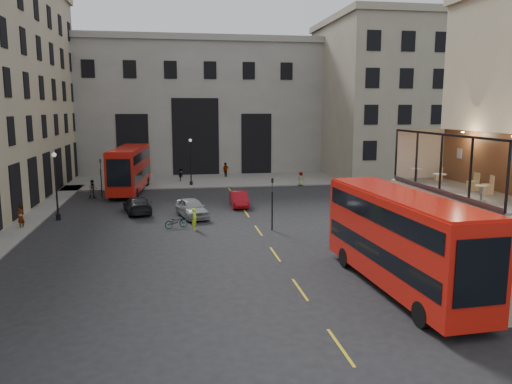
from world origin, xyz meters
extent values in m
plane|color=black|center=(0.00, 0.00, 0.00)|extent=(140.00, 140.00, 0.00)
cube|color=black|center=(4.98, 0.00, 2.00)|extent=(0.08, 9.20, 3.00)
cube|color=brown|center=(7.97, 0.00, 6.05)|extent=(0.04, 10.00, 2.90)
cube|color=beige|center=(6.50, 5.00, 6.05)|extent=(3.00, 0.04, 2.90)
cube|color=black|center=(6.50, 0.00, 7.50)|extent=(3.00, 10.00, 0.04)
cube|color=slate|center=(5.00, 0.00, 4.70)|extent=(0.12, 10.00, 0.18)
cube|color=black|center=(5.00, 0.00, 7.45)|extent=(0.12, 10.00, 0.10)
cube|color=beige|center=(7.92, 3.20, 6.20)|extent=(0.04, 0.45, 0.55)
cylinder|color=#FFD899|center=(7.30, 2.00, 7.45)|extent=(0.12, 0.12, 0.05)
cube|color=#B8AA8A|center=(6.50, 0.00, 2.25)|extent=(3.00, 11.00, 4.50)
cube|color=slate|center=(6.50, 0.00, 4.55)|extent=(3.00, 10.00, 0.10)
cube|color=#9B9890|center=(-5.00, 48.00, 9.00)|extent=(34.00, 10.00, 18.00)
cube|color=#9B9890|center=(-5.00, 48.00, 17.60)|extent=(35.00, 10.60, 0.80)
cube|color=black|center=(-5.00, 42.96, 5.00)|extent=(6.00, 0.12, 10.00)
cube|color=black|center=(-13.00, 42.96, 4.00)|extent=(4.00, 0.12, 8.00)
cube|color=black|center=(3.00, 42.96, 4.00)|extent=(4.00, 0.12, 8.00)
cube|color=#9C957E|center=(20.00, 40.00, 10.00)|extent=(16.00, 18.00, 20.00)
cube|color=#9C957E|center=(20.00, 40.00, 19.60)|extent=(16.60, 18.60, 0.80)
cube|color=slate|center=(-6.00, 38.00, 0.06)|extent=(40.00, 12.00, 0.12)
cylinder|color=black|center=(-1.00, 12.00, 1.40)|extent=(0.10, 0.10, 2.80)
imported|color=black|center=(-1.00, 12.00, 3.30)|extent=(0.16, 0.20, 1.00)
cylinder|color=black|center=(-15.00, 28.00, 1.40)|extent=(0.10, 0.10, 2.80)
imported|color=black|center=(-15.00, 28.00, 3.30)|extent=(0.16, 0.20, 1.00)
cylinder|color=black|center=(-17.00, 18.00, 2.50)|extent=(0.14, 0.14, 5.00)
cylinder|color=black|center=(-17.00, 18.00, 0.25)|extent=(0.36, 0.36, 0.50)
sphere|color=silver|center=(-17.00, 18.00, 5.15)|extent=(0.36, 0.36, 0.36)
cylinder|color=black|center=(-6.00, 34.00, 2.50)|extent=(0.14, 0.14, 5.00)
cylinder|color=black|center=(-6.00, 34.00, 0.25)|extent=(0.36, 0.36, 0.50)
sphere|color=silver|center=(-6.00, 34.00, 5.15)|extent=(0.36, 0.36, 0.36)
cube|color=red|center=(2.76, -0.69, 2.52)|extent=(3.32, 11.94, 4.19)
cube|color=black|center=(2.76, -0.69, 1.93)|extent=(3.32, 11.30, 0.86)
cube|color=black|center=(2.76, -0.69, 3.81)|extent=(3.32, 11.30, 0.86)
cube|color=red|center=(2.76, -0.69, 4.65)|extent=(3.20, 11.70, 0.13)
cylinder|color=black|center=(1.33, 3.02, 0.54)|extent=(0.36, 1.09, 1.07)
cylinder|color=black|center=(3.77, 3.15, 0.54)|extent=(0.36, 1.09, 1.07)
cylinder|color=black|center=(1.76, -4.89, 0.54)|extent=(0.36, 1.09, 1.07)
cylinder|color=black|center=(4.20, -4.75, 0.54)|extent=(0.36, 1.09, 1.07)
cube|color=#AB140B|center=(-12.45, 30.73, 2.52)|extent=(3.68, 11.98, 4.18)
cube|color=black|center=(-12.45, 30.73, 1.93)|extent=(3.67, 11.34, 0.86)
cube|color=black|center=(-12.45, 30.73, 3.81)|extent=(3.67, 11.34, 0.86)
cube|color=#AB140B|center=(-12.45, 30.73, 4.64)|extent=(3.56, 11.73, 0.13)
cylinder|color=black|center=(-13.34, 34.60, 0.54)|extent=(0.39, 1.09, 1.07)
cylinder|color=black|center=(-10.91, 34.39, 0.54)|extent=(0.39, 1.09, 1.07)
cylinder|color=black|center=(-14.02, 26.73, 0.54)|extent=(0.39, 1.09, 1.07)
cylinder|color=black|center=(-11.58, 26.52, 0.54)|extent=(0.39, 1.09, 1.07)
imported|color=#9D9EA4|center=(-6.56, 17.25, 0.77)|extent=(2.89, 4.85, 1.55)
imported|color=#A20913|center=(-2.22, 21.14, 0.66)|extent=(1.45, 4.05, 1.33)
imported|color=black|center=(-11.02, 19.75, 0.70)|extent=(2.88, 5.10, 1.39)
imported|color=gray|center=(-7.85, 13.86, 0.46)|extent=(1.83, 1.22, 0.91)
imported|color=#CCFF1A|center=(-6.51, 13.02, 0.79)|extent=(0.50, 0.65, 1.59)
imported|color=gray|center=(-15.75, 27.57, 0.90)|extent=(1.03, 0.90, 1.80)
imported|color=gray|center=(-7.09, 37.12, 0.80)|extent=(0.94, 1.19, 1.61)
imported|color=gray|center=(-1.45, 40.00, 0.97)|extent=(1.16, 1.11, 1.94)
imported|color=gray|center=(6.28, 31.97, 0.80)|extent=(0.93, 0.89, 1.60)
imported|color=gray|center=(-19.00, 15.34, 0.88)|extent=(0.62, 0.75, 1.77)
cylinder|color=beige|center=(5.64, -2.43, 5.29)|extent=(0.57, 0.57, 0.04)
cylinder|color=slate|center=(5.64, -2.43, 4.95)|extent=(0.08, 0.08, 0.66)
cylinder|color=slate|center=(5.64, -2.43, 4.61)|extent=(0.41, 0.41, 0.03)
cylinder|color=beige|center=(5.49, 0.88, 5.38)|extent=(0.64, 0.64, 0.04)
cylinder|color=slate|center=(5.49, 0.88, 5.00)|extent=(0.09, 0.09, 0.75)
cylinder|color=slate|center=(5.49, 0.88, 4.62)|extent=(0.47, 0.47, 0.03)
cylinder|color=white|center=(5.70, 3.72, 5.33)|extent=(0.60, 0.60, 0.04)
cylinder|color=slate|center=(5.70, 3.72, 4.97)|extent=(0.08, 0.08, 0.70)
cylinder|color=slate|center=(5.70, 3.72, 4.61)|extent=(0.44, 0.44, 0.03)
cube|color=#DCB87F|center=(7.04, -0.79, 4.84)|extent=(0.54, 0.54, 0.48)
cube|color=#DCB87F|center=(7.24, -0.84, 5.30)|extent=(0.14, 0.45, 0.43)
cube|color=tan|center=(7.03, 0.37, 4.84)|extent=(0.48, 0.48, 0.47)
cube|color=tan|center=(7.23, 0.38, 5.28)|extent=(0.08, 0.44, 0.42)
cube|color=tan|center=(7.14, 3.94, 4.80)|extent=(0.42, 0.42, 0.40)
cube|color=tan|center=(7.31, 3.92, 5.18)|extent=(0.08, 0.38, 0.36)
camera|label=1|loc=(-7.87, -22.43, 8.70)|focal=35.00mm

